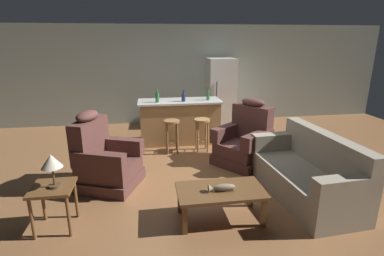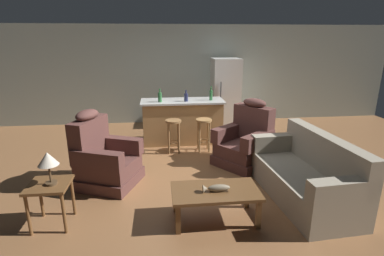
{
  "view_description": "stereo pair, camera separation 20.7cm",
  "coord_description": "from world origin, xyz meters",
  "px_view_note": "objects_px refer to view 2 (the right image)",
  "views": [
    {
      "loc": [
        -0.71,
        -5.01,
        2.24
      ],
      "look_at": [
        0.05,
        -0.1,
        0.75
      ],
      "focal_mm": 28.0,
      "sensor_mm": 36.0,
      "label": 1
    },
    {
      "loc": [
        -0.51,
        -5.04,
        2.24
      ],
      "look_at": [
        0.05,
        -0.1,
        0.75
      ],
      "focal_mm": 28.0,
      "sensor_mm": 36.0,
      "label": 2
    }
  ],
  "objects_px": {
    "couch": "(306,176)",
    "bottle_wine_dark": "(186,97)",
    "bottle_short_amber": "(160,97)",
    "refrigerator": "(225,93)",
    "recliner_near_lamp": "(104,159)",
    "end_table": "(50,191)",
    "kitchen_island": "(183,121)",
    "bar_stool_left": "(173,130)",
    "bottle_tall_green": "(211,95)",
    "table_lamp": "(48,160)",
    "recliner_near_island": "(245,142)",
    "bar_stool_right": "(204,129)",
    "coffee_table": "(215,194)",
    "fish_figurine": "(216,188)"
  },
  "relations": [
    {
      "from": "coffee_table",
      "to": "bottle_wine_dark",
      "type": "height_order",
      "value": "bottle_wine_dark"
    },
    {
      "from": "kitchen_island",
      "to": "bottle_tall_green",
      "type": "height_order",
      "value": "bottle_tall_green"
    },
    {
      "from": "table_lamp",
      "to": "bottle_tall_green",
      "type": "bearing_deg",
      "value": 50.02
    },
    {
      "from": "couch",
      "to": "table_lamp",
      "type": "height_order",
      "value": "table_lamp"
    },
    {
      "from": "kitchen_island",
      "to": "refrigerator",
      "type": "xyz_separation_m",
      "value": [
        1.22,
        1.2,
        0.4
      ]
    },
    {
      "from": "recliner_near_island",
      "to": "bar_stool_left",
      "type": "xyz_separation_m",
      "value": [
        -1.28,
        0.72,
        0.05
      ]
    },
    {
      "from": "coffee_table",
      "to": "bar_stool_left",
      "type": "relative_size",
      "value": 1.62
    },
    {
      "from": "recliner_near_island",
      "to": "bottle_wine_dark",
      "type": "height_order",
      "value": "recliner_near_island"
    },
    {
      "from": "refrigerator",
      "to": "recliner_near_island",
      "type": "bearing_deg",
      "value": -93.89
    },
    {
      "from": "bar_stool_right",
      "to": "refrigerator",
      "type": "relative_size",
      "value": 0.39
    },
    {
      "from": "bar_stool_right",
      "to": "bottle_short_amber",
      "type": "distance_m",
      "value": 1.16
    },
    {
      "from": "couch",
      "to": "bottle_tall_green",
      "type": "xyz_separation_m",
      "value": [
        -0.95,
        2.62,
        0.73
      ]
    },
    {
      "from": "table_lamp",
      "to": "recliner_near_lamp",
      "type": "bearing_deg",
      "value": 68.65
    },
    {
      "from": "recliner_near_island",
      "to": "kitchen_island",
      "type": "xyz_separation_m",
      "value": [
        -1.05,
        1.35,
        0.06
      ]
    },
    {
      "from": "bottle_short_amber",
      "to": "recliner_near_lamp",
      "type": "bearing_deg",
      "value": -117.48
    },
    {
      "from": "recliner_near_island",
      "to": "bar_stool_right",
      "type": "bearing_deg",
      "value": -85.24
    },
    {
      "from": "couch",
      "to": "bottle_wine_dark",
      "type": "height_order",
      "value": "bottle_wine_dark"
    },
    {
      "from": "recliner_near_lamp",
      "to": "recliner_near_island",
      "type": "relative_size",
      "value": 1.0
    },
    {
      "from": "refrigerator",
      "to": "bottle_short_amber",
      "type": "relative_size",
      "value": 6.2
    },
    {
      "from": "couch",
      "to": "bottle_short_amber",
      "type": "distance_m",
      "value": 3.35
    },
    {
      "from": "fish_figurine",
      "to": "end_table",
      "type": "height_order",
      "value": "end_table"
    },
    {
      "from": "couch",
      "to": "recliner_near_island",
      "type": "distance_m",
      "value": 1.42
    },
    {
      "from": "table_lamp",
      "to": "bottle_tall_green",
      "type": "distance_m",
      "value": 3.81
    },
    {
      "from": "coffee_table",
      "to": "bottle_short_amber",
      "type": "relative_size",
      "value": 3.88
    },
    {
      "from": "recliner_near_lamp",
      "to": "end_table",
      "type": "xyz_separation_m",
      "value": [
        -0.46,
        -1.07,
        0.04
      ]
    },
    {
      "from": "coffee_table",
      "to": "bottle_wine_dark",
      "type": "distance_m",
      "value": 3.04
    },
    {
      "from": "fish_figurine",
      "to": "bottle_short_amber",
      "type": "height_order",
      "value": "bottle_short_amber"
    },
    {
      "from": "bar_stool_left",
      "to": "refrigerator",
      "type": "distance_m",
      "value": 2.37
    },
    {
      "from": "bar_stool_right",
      "to": "bottle_short_amber",
      "type": "height_order",
      "value": "bottle_short_amber"
    },
    {
      "from": "coffee_table",
      "to": "bottle_tall_green",
      "type": "height_order",
      "value": "bottle_tall_green"
    },
    {
      "from": "end_table",
      "to": "refrigerator",
      "type": "distance_m",
      "value": 5.19
    },
    {
      "from": "kitchen_island",
      "to": "refrigerator",
      "type": "bearing_deg",
      "value": 44.53
    },
    {
      "from": "end_table",
      "to": "kitchen_island",
      "type": "relative_size",
      "value": 0.31
    },
    {
      "from": "kitchen_island",
      "to": "bar_stool_left",
      "type": "relative_size",
      "value": 2.65
    },
    {
      "from": "bottle_short_amber",
      "to": "refrigerator",
      "type": "bearing_deg",
      "value": 37.86
    },
    {
      "from": "recliner_near_lamp",
      "to": "bottle_short_amber",
      "type": "distance_m",
      "value": 2.09
    },
    {
      "from": "end_table",
      "to": "bottle_wine_dark",
      "type": "height_order",
      "value": "bottle_wine_dark"
    },
    {
      "from": "bar_stool_left",
      "to": "bottle_tall_green",
      "type": "xyz_separation_m",
      "value": [
        0.86,
        0.58,
        0.59
      ]
    },
    {
      "from": "kitchen_island",
      "to": "bottle_wine_dark",
      "type": "distance_m",
      "value": 0.58
    },
    {
      "from": "bottle_tall_green",
      "to": "bar_stool_left",
      "type": "bearing_deg",
      "value": -146.07
    },
    {
      "from": "end_table",
      "to": "table_lamp",
      "type": "xyz_separation_m",
      "value": [
        0.04,
        -0.02,
        0.41
      ]
    },
    {
      "from": "recliner_near_lamp",
      "to": "table_lamp",
      "type": "relative_size",
      "value": 2.93
    },
    {
      "from": "end_table",
      "to": "bar_stool_left",
      "type": "bearing_deg",
      "value": 54.98
    },
    {
      "from": "bottle_tall_green",
      "to": "recliner_near_island",
      "type": "bearing_deg",
      "value": -71.81
    },
    {
      "from": "coffee_table",
      "to": "bottle_short_amber",
      "type": "distance_m",
      "value": 3.1
    },
    {
      "from": "fish_figurine",
      "to": "bottle_short_amber",
      "type": "relative_size",
      "value": 1.2
    },
    {
      "from": "end_table",
      "to": "bottle_short_amber",
      "type": "distance_m",
      "value": 3.2
    },
    {
      "from": "end_table",
      "to": "kitchen_island",
      "type": "distance_m",
      "value": 3.49
    },
    {
      "from": "bar_stool_right",
      "to": "bottle_wine_dark",
      "type": "height_order",
      "value": "bottle_wine_dark"
    },
    {
      "from": "couch",
      "to": "bar_stool_left",
      "type": "relative_size",
      "value": 2.87
    }
  ]
}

